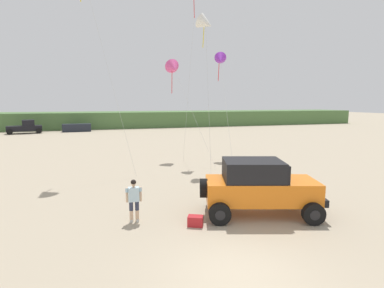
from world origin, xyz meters
name	(u,v)px	position (x,y,z in m)	size (l,w,h in m)	color
ground_plane	(238,273)	(0.00, 0.00, 0.00)	(220.00, 220.00, 0.00)	tan
dune_ridge	(138,119)	(3.04, 49.68, 1.40)	(90.00, 9.19, 2.80)	#4C703D
jeep	(259,186)	(2.63, 3.58, 1.20)	(5.02, 3.51, 2.26)	orange
person_watching	(134,198)	(-2.31, 4.29, 0.94)	(0.62, 0.32, 1.67)	#DBB28E
cooler_box	(195,221)	(-0.18, 3.24, 0.19)	(0.56, 0.36, 0.38)	#B21E23
distant_pickup	(25,127)	(-14.39, 41.84, 0.94)	(4.89, 3.21, 1.98)	black
distant_sedan	(77,128)	(-7.35, 42.69, 0.60)	(4.20, 1.70, 1.20)	#1E232D
kite_pink_ribbon	(174,68)	(2.22, 16.74, 7.27)	(2.44, 5.67, 7.99)	#E04C93
kite_red_delta	(220,60)	(6.10, 16.43, 8.02)	(2.13, 6.56, 8.79)	purple
kite_yellow_diamond	(206,23)	(3.60, 13.06, 9.86)	(1.81, 4.81, 10.51)	white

